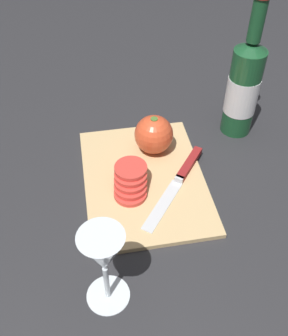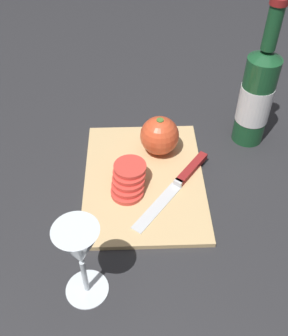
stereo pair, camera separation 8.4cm
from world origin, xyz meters
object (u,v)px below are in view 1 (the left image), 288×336
Objects in this scene: wine_bottle at (243,87)px; wine_glass at (103,257)px; knife at (184,172)px; whole_tomato at (154,134)px; tomato_slice_stack_near at (131,181)px.

wine_glass is at bearing 137.21° from wine_bottle.
wine_bottle reaches higher than knife.
whole_tomato is 0.86× the size of tomato_slice_stack_near.
wine_glass is 1.64× the size of tomato_slice_stack_near.
wine_bottle is at bearing -60.32° from tomato_slice_stack_near.
wine_bottle is 0.54m from wine_glass.
wine_bottle is 3.80× the size of whole_tomato.
wine_glass reaches higher than tomato_slice_stack_near.
knife is at bearing 130.29° from wine_bottle.
tomato_slice_stack_near is at bearing 119.68° from wine_bottle.
wine_bottle reaches higher than tomato_slice_stack_near.
whole_tomato is at bearing -31.86° from tomato_slice_stack_near.
tomato_slice_stack_near is at bearing -17.94° from wine_glass.
wine_bottle reaches higher than whole_tomato.
wine_bottle is at bearing -42.79° from wine_glass.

